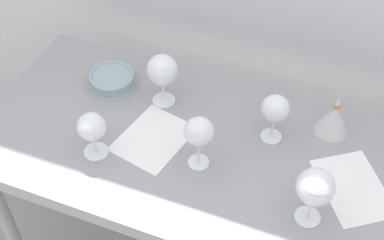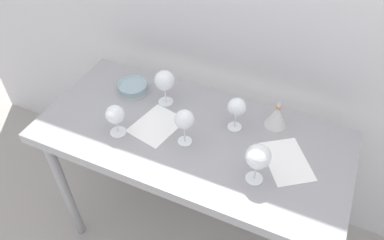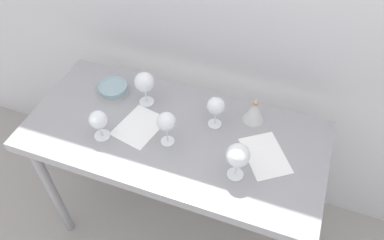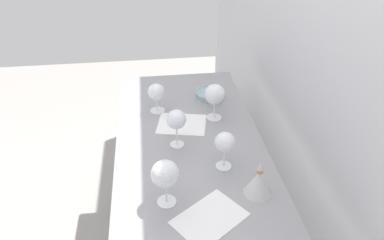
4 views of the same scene
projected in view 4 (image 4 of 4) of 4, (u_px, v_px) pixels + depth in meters
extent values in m
cube|color=silver|center=(315.00, 54.00, 1.44)|extent=(3.80, 0.04, 2.60)
cube|color=gray|center=(192.00, 148.00, 1.62)|extent=(1.40, 0.64, 0.04)
cube|color=gray|center=(117.00, 155.00, 1.59)|extent=(1.40, 0.01, 0.05)
cylinder|color=gray|center=(140.00, 146.00, 2.37)|extent=(0.05, 0.05, 0.86)
cylinder|color=gray|center=(218.00, 140.00, 2.43)|extent=(0.05, 0.05, 0.86)
cylinder|color=white|center=(177.00, 144.00, 1.61)|extent=(0.06, 0.06, 0.00)
cylinder|color=white|center=(177.00, 135.00, 1.58)|extent=(0.01, 0.01, 0.09)
sphere|color=white|center=(176.00, 119.00, 1.53)|extent=(0.08, 0.08, 0.08)
cylinder|color=maroon|center=(176.00, 122.00, 1.54)|extent=(0.06, 0.06, 0.02)
cylinder|color=white|center=(224.00, 166.00, 1.49)|extent=(0.06, 0.06, 0.00)
cylinder|color=white|center=(224.00, 158.00, 1.46)|extent=(0.01, 0.01, 0.08)
sphere|color=white|center=(225.00, 142.00, 1.42)|extent=(0.08, 0.08, 0.08)
cylinder|color=maroon|center=(225.00, 145.00, 1.43)|extent=(0.06, 0.06, 0.02)
cylinder|color=white|center=(158.00, 111.00, 1.84)|extent=(0.07, 0.07, 0.00)
cylinder|color=white|center=(157.00, 104.00, 1.82)|extent=(0.01, 0.01, 0.07)
sphere|color=white|center=(156.00, 92.00, 1.79)|extent=(0.08, 0.08, 0.08)
cylinder|color=maroon|center=(157.00, 94.00, 1.79)|extent=(0.06, 0.06, 0.03)
cylinder|color=white|center=(167.00, 202.00, 1.32)|extent=(0.07, 0.07, 0.00)
cylinder|color=white|center=(166.00, 192.00, 1.29)|extent=(0.01, 0.01, 0.09)
sphere|color=white|center=(165.00, 174.00, 1.25)|extent=(0.10, 0.10, 0.10)
cylinder|color=maroon|center=(165.00, 178.00, 1.26)|extent=(0.07, 0.07, 0.03)
cylinder|color=white|center=(214.00, 117.00, 1.79)|extent=(0.07, 0.07, 0.00)
cylinder|color=white|center=(214.00, 110.00, 1.77)|extent=(0.01, 0.01, 0.09)
sphere|color=white|center=(215.00, 94.00, 1.72)|extent=(0.10, 0.10, 0.10)
cylinder|color=maroon|center=(215.00, 97.00, 1.73)|extent=(0.07, 0.07, 0.03)
cube|color=white|center=(182.00, 124.00, 1.74)|extent=(0.23, 0.26, 0.00)
cube|color=white|center=(210.00, 218.00, 1.26)|extent=(0.27, 0.29, 0.00)
cylinder|color=beige|center=(209.00, 98.00, 1.95)|extent=(0.15, 0.15, 0.01)
cylinder|color=#8CA8B2|center=(209.00, 95.00, 1.94)|extent=(0.14, 0.14, 0.03)
torus|color=#8CA8B2|center=(209.00, 92.00, 1.93)|extent=(0.15, 0.15, 0.01)
cone|color=silver|center=(258.00, 182.00, 1.33)|extent=(0.11, 0.11, 0.10)
cylinder|color=#C17F4C|center=(260.00, 171.00, 1.30)|extent=(0.02, 0.02, 0.01)
cone|color=silver|center=(261.00, 166.00, 1.29)|extent=(0.02, 0.02, 0.03)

